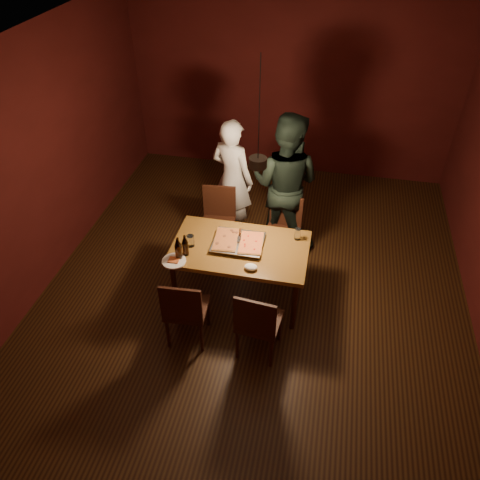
% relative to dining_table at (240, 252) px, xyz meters
% --- Properties ---
extents(room_shell, '(6.00, 6.00, 6.00)m').
position_rel_dining_table_xyz_m(room_shell, '(0.15, 0.13, 0.72)').
color(room_shell, '#3C2610').
rests_on(room_shell, ground).
extents(dining_table, '(1.50, 0.90, 0.75)m').
position_rel_dining_table_xyz_m(dining_table, '(0.00, 0.00, 0.00)').
color(dining_table, brown).
rests_on(dining_table, floor).
extents(chair_far_left, '(0.46, 0.46, 0.49)m').
position_rel_dining_table_xyz_m(chair_far_left, '(-0.46, 0.84, -0.14)').
color(chair_far_left, '#38190F').
rests_on(chair_far_left, floor).
extents(chair_far_right, '(0.48, 0.48, 0.49)m').
position_rel_dining_table_xyz_m(chair_far_right, '(0.38, 0.80, -0.14)').
color(chair_far_right, '#38190F').
rests_on(chair_far_right, floor).
extents(chair_near_left, '(0.45, 0.45, 0.49)m').
position_rel_dining_table_xyz_m(chair_near_left, '(-0.41, -0.79, -0.14)').
color(chair_near_left, '#38190F').
rests_on(chair_near_left, floor).
extents(chair_near_right, '(0.46, 0.46, 0.49)m').
position_rel_dining_table_xyz_m(chair_near_right, '(0.35, -0.81, -0.14)').
color(chair_near_right, '#38190F').
rests_on(chair_near_right, floor).
extents(pizza_tray, '(0.59, 0.49, 0.05)m').
position_rel_dining_table_xyz_m(pizza_tray, '(-0.03, 0.04, 0.10)').
color(pizza_tray, silver).
rests_on(pizza_tray, dining_table).
extents(pizza_meat, '(0.29, 0.43, 0.02)m').
position_rel_dining_table_xyz_m(pizza_meat, '(-0.16, 0.03, 0.13)').
color(pizza_meat, maroon).
rests_on(pizza_meat, pizza_tray).
extents(pizza_cheese, '(0.28, 0.42, 0.02)m').
position_rel_dining_table_xyz_m(pizza_cheese, '(0.12, 0.03, 0.13)').
color(pizza_cheese, gold).
rests_on(pizza_cheese, pizza_tray).
extents(spatula, '(0.13, 0.25, 0.04)m').
position_rel_dining_table_xyz_m(spatula, '(-0.01, 0.07, 0.14)').
color(spatula, silver).
rests_on(spatula, pizza_tray).
extents(beer_bottle_a, '(0.07, 0.07, 0.28)m').
position_rel_dining_table_xyz_m(beer_bottle_a, '(-0.60, -0.32, 0.21)').
color(beer_bottle_a, black).
rests_on(beer_bottle_a, dining_table).
extents(beer_bottle_b, '(0.07, 0.07, 0.26)m').
position_rel_dining_table_xyz_m(beer_bottle_b, '(-0.54, -0.24, 0.20)').
color(beer_bottle_b, black).
rests_on(beer_bottle_b, dining_table).
extents(water_glass_left, '(0.08, 0.08, 0.13)m').
position_rel_dining_table_xyz_m(water_glass_left, '(-0.54, -0.08, 0.14)').
color(water_glass_left, silver).
rests_on(water_glass_left, dining_table).
extents(water_glass_right, '(0.07, 0.07, 0.14)m').
position_rel_dining_table_xyz_m(water_glass_right, '(0.60, 0.27, 0.14)').
color(water_glass_right, silver).
rests_on(water_glass_right, dining_table).
extents(plate_slice, '(0.26, 0.26, 0.03)m').
position_rel_dining_table_xyz_m(plate_slice, '(-0.64, -0.38, 0.08)').
color(plate_slice, white).
rests_on(plate_slice, dining_table).
extents(napkin, '(0.14, 0.11, 0.06)m').
position_rel_dining_table_xyz_m(napkin, '(0.18, -0.33, 0.10)').
color(napkin, white).
rests_on(napkin, dining_table).
extents(diner_white, '(0.71, 0.59, 1.65)m').
position_rel_dining_table_xyz_m(diner_white, '(-0.36, 1.26, 0.15)').
color(diner_white, white).
rests_on(diner_white, floor).
extents(diner_dark, '(1.03, 0.88, 1.86)m').
position_rel_dining_table_xyz_m(diner_dark, '(0.34, 1.12, 0.25)').
color(diner_dark, black).
rests_on(diner_dark, floor).
extents(pendant_lamp, '(0.18, 0.18, 1.10)m').
position_rel_dining_table_xyz_m(pendant_lamp, '(0.15, 0.13, 1.08)').
color(pendant_lamp, black).
rests_on(pendant_lamp, ceiling).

